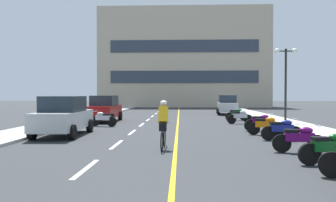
% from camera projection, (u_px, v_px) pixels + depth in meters
% --- Properties ---
extents(ground_plane, '(140.00, 140.00, 0.00)m').
position_uv_depth(ground_plane, '(174.00, 121.00, 23.23)').
color(ground_plane, '#2D3033').
extents(curb_left, '(2.40, 72.00, 0.12)m').
position_uv_depth(curb_left, '(87.00, 117.00, 26.50)').
color(curb_left, '#A8A8A3').
rests_on(curb_left, ground).
extents(curb_right, '(2.40, 72.00, 0.12)m').
position_uv_depth(curb_right, '(265.00, 117.00, 25.96)').
color(curb_right, '#A8A8A3').
rests_on(curb_right, ground).
extents(lane_dash_1, '(0.14, 2.20, 0.01)m').
position_uv_depth(lane_dash_1, '(86.00, 169.00, 8.32)').
color(lane_dash_1, silver).
rests_on(lane_dash_1, ground).
extents(lane_dash_2, '(0.14, 2.20, 0.01)m').
position_uv_depth(lane_dash_2, '(117.00, 144.00, 12.32)').
color(lane_dash_2, silver).
rests_on(lane_dash_2, ground).
extents(lane_dash_3, '(0.14, 2.20, 0.01)m').
position_uv_depth(lane_dash_3, '(132.00, 132.00, 16.31)').
color(lane_dash_3, silver).
rests_on(lane_dash_3, ground).
extents(lane_dash_4, '(0.14, 2.20, 0.01)m').
position_uv_depth(lane_dash_4, '(142.00, 125.00, 20.31)').
color(lane_dash_4, silver).
rests_on(lane_dash_4, ground).
extents(lane_dash_5, '(0.14, 2.20, 0.01)m').
position_uv_depth(lane_dash_5, '(148.00, 120.00, 24.30)').
color(lane_dash_5, silver).
rests_on(lane_dash_5, ground).
extents(lane_dash_6, '(0.14, 2.20, 0.01)m').
position_uv_depth(lane_dash_6, '(153.00, 116.00, 28.30)').
color(lane_dash_6, silver).
rests_on(lane_dash_6, ground).
extents(lane_dash_7, '(0.14, 2.20, 0.01)m').
position_uv_depth(lane_dash_7, '(156.00, 113.00, 32.30)').
color(lane_dash_7, silver).
rests_on(lane_dash_7, ground).
extents(lane_dash_8, '(0.14, 2.20, 0.01)m').
position_uv_depth(lane_dash_8, '(159.00, 111.00, 36.29)').
color(lane_dash_8, silver).
rests_on(lane_dash_8, ground).
extents(lane_dash_9, '(0.14, 2.20, 0.01)m').
position_uv_depth(lane_dash_9, '(161.00, 110.00, 40.29)').
color(lane_dash_9, silver).
rests_on(lane_dash_9, ground).
extents(lane_dash_10, '(0.14, 2.20, 0.01)m').
position_uv_depth(lane_dash_10, '(163.00, 108.00, 44.29)').
color(lane_dash_10, silver).
rests_on(lane_dash_10, ground).
extents(lane_dash_11, '(0.14, 2.20, 0.01)m').
position_uv_depth(lane_dash_11, '(164.00, 107.00, 48.28)').
color(lane_dash_11, silver).
rests_on(lane_dash_11, ground).
extents(centre_line_yellow, '(0.12, 66.00, 0.01)m').
position_uv_depth(centre_line_yellow, '(178.00, 118.00, 26.22)').
color(centre_line_yellow, gold).
rests_on(centre_line_yellow, ground).
extents(office_building, '(25.49, 7.29, 14.81)m').
position_uv_depth(office_building, '(184.00, 59.00, 50.60)').
color(office_building, '#BCAD93').
rests_on(office_building, ground).
extents(street_lamp_mid, '(1.46, 0.36, 4.76)m').
position_uv_depth(street_lamp_mid, '(286.00, 68.00, 21.01)').
color(street_lamp_mid, black).
rests_on(street_lamp_mid, curb_right).
extents(parked_car_near, '(1.98, 4.23, 1.82)m').
position_uv_depth(parked_car_near, '(64.00, 116.00, 14.99)').
color(parked_car_near, black).
rests_on(parked_car_near, ground).
extents(parked_car_mid, '(1.93, 4.20, 1.82)m').
position_uv_depth(parked_car_mid, '(104.00, 108.00, 22.76)').
color(parked_car_mid, black).
rests_on(parked_car_mid, ground).
extents(parked_car_far, '(2.17, 4.32, 1.82)m').
position_uv_depth(parked_car_far, '(227.00, 105.00, 30.81)').
color(parked_car_far, black).
rests_on(parked_car_far, ground).
extents(motorcycle_2, '(1.70, 0.60, 0.92)m').
position_uv_depth(motorcycle_2, '(330.00, 148.00, 8.72)').
color(motorcycle_2, black).
rests_on(motorcycle_2, ground).
extents(motorcycle_3, '(1.70, 0.60, 0.92)m').
position_uv_depth(motorcycle_3, '(300.00, 138.00, 10.53)').
color(motorcycle_3, black).
rests_on(motorcycle_3, ground).
extents(motorcycle_4, '(1.70, 0.60, 0.92)m').
position_uv_depth(motorcycle_4, '(282.00, 129.00, 13.34)').
color(motorcycle_4, black).
rests_on(motorcycle_4, ground).
extents(motorcycle_5, '(1.64, 0.80, 0.92)m').
position_uv_depth(motorcycle_5, '(266.00, 125.00, 15.03)').
color(motorcycle_5, black).
rests_on(motorcycle_5, ground).
extents(motorcycle_6, '(1.70, 0.60, 0.92)m').
position_uv_depth(motorcycle_6, '(261.00, 122.00, 16.77)').
color(motorcycle_6, black).
rests_on(motorcycle_6, ground).
extents(motorcycle_7, '(1.67, 0.68, 0.92)m').
position_uv_depth(motorcycle_7, '(103.00, 119.00, 19.24)').
color(motorcycle_7, black).
rests_on(motorcycle_7, ground).
extents(motorcycle_8, '(1.69, 0.61, 0.92)m').
position_uv_depth(motorcycle_8, '(240.00, 116.00, 21.00)').
color(motorcycle_8, black).
rests_on(motorcycle_8, ground).
extents(motorcycle_9, '(1.67, 0.68, 0.92)m').
position_uv_depth(motorcycle_9, '(237.00, 114.00, 23.54)').
color(motorcycle_9, black).
rests_on(motorcycle_9, ground).
extents(cyclist_rider, '(0.42, 1.77, 1.71)m').
position_uv_depth(cyclist_rider, '(163.00, 124.00, 11.30)').
color(cyclist_rider, black).
rests_on(cyclist_rider, ground).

